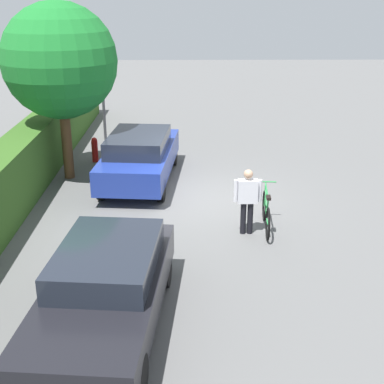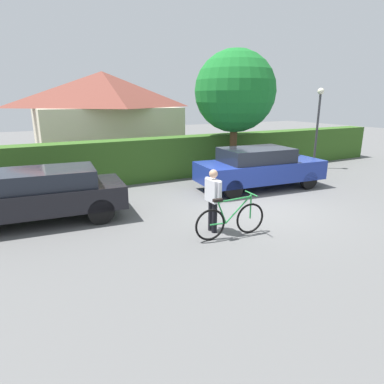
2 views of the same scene
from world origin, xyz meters
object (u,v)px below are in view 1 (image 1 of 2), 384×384
street_lamp (102,75)px  tree_kerbside (60,61)px  parked_car_near (106,288)px  person_rider (247,197)px  parked_car_far (140,156)px  fire_hydrant (95,149)px  bicycle (266,213)px

street_lamp → tree_kerbside: bearing=173.6°
parked_car_near → person_rider: bearing=-36.7°
parked_car_far → tree_kerbside: (0.35, 2.14, 2.62)m
parked_car_far → person_rider: person_rider is taller
parked_car_near → fire_hydrant: parked_car_near is taller
fire_hydrant → person_rider: bearing=-141.8°
street_lamp → fire_hydrant: 3.34m
bicycle → street_lamp: street_lamp is taller
parked_car_far → person_rider: size_ratio=3.03×
parked_car_far → street_lamp: 5.15m
person_rider → tree_kerbside: 6.72m
person_rider → street_lamp: bearing=28.1°
parked_car_far → tree_kerbside: bearing=80.6°
parked_car_near → street_lamp: bearing=8.1°
fire_hydrant → bicycle: bearing=-137.8°
tree_kerbside → fire_hydrant: bearing=-18.8°
parked_car_near → tree_kerbside: bearing=16.0°
parked_car_far → person_rider: 4.48m
bicycle → person_rider: (-0.20, 0.47, 0.48)m
parked_car_far → bicycle: size_ratio=2.58×
tree_kerbside → parked_car_far: bearing=-99.4°
tree_kerbside → fire_hydrant: tree_kerbside is taller
parked_car_far → street_lamp: street_lamp is taller
parked_car_far → fire_hydrant: 2.52m
tree_kerbside → street_lamp: bearing=-6.4°
person_rider → parked_car_near: bearing=143.3°
person_rider → bicycle: bearing=-66.8°
parked_car_far → street_lamp: (4.61, 1.67, 1.59)m
street_lamp → parked_car_near: bearing=-171.9°
parked_car_near → person_rider: person_rider is taller
parked_car_far → street_lamp: size_ratio=1.30×
parked_car_near → parked_car_far: 7.18m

